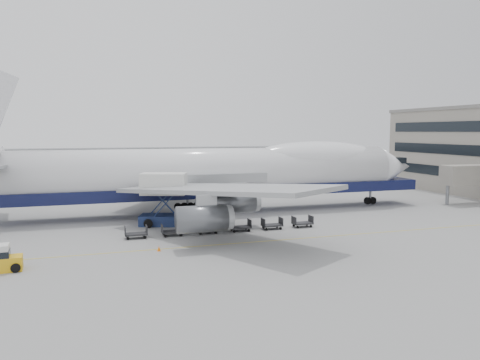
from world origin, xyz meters
name	(u,v)px	position (x,y,z in m)	size (l,w,h in m)	color
ground	(239,230)	(0.00, 0.00, 0.00)	(260.00, 260.00, 0.00)	gray
apron_line	(257,242)	(0.00, -6.00, 0.01)	(60.00, 0.15, 0.01)	gold
hangar	(116,162)	(-10.00, 70.00, 3.50)	(110.00, 8.00, 7.00)	slate
airliner	(217,172)	(0.64, 12.00, 5.62)	(67.00, 55.30, 19.98)	white
catering_truck	(164,196)	(-7.72, 5.44, 3.47)	(6.29, 5.15, 6.26)	navy
baggage_tug	(0,260)	(-23.06, -9.21, 0.97)	(3.08, 1.79, 2.18)	gold
traffic_cone	(159,249)	(-10.04, -6.66, 0.24)	(0.35, 0.35, 0.51)	orange
dolly_0	(136,233)	(-11.60, -0.64, 0.53)	(2.30, 1.35, 1.30)	#2D2D30
dolly_1	(172,231)	(-7.77, -0.64, 0.53)	(2.30, 1.35, 1.30)	#2D2D30
dolly_2	(207,229)	(-3.93, -0.64, 0.53)	(2.30, 1.35, 1.30)	#2D2D30
dolly_3	(240,227)	(-0.10, -0.64, 0.53)	(2.30, 1.35, 1.30)	#2D2D30
dolly_4	(272,224)	(3.74, -0.64, 0.53)	(2.30, 1.35, 1.30)	#2D2D30
dolly_5	(302,223)	(7.57, -0.64, 0.53)	(2.30, 1.35, 1.30)	#2D2D30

